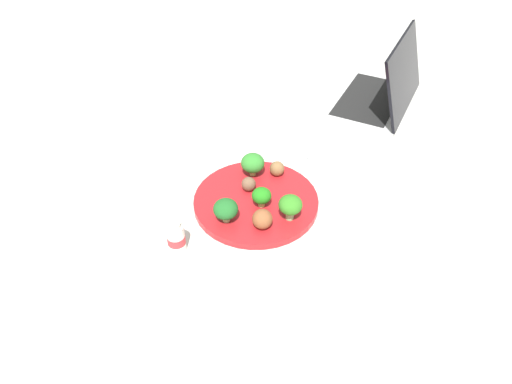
# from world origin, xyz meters

# --- Properties ---
(ground_plane) EXTENTS (4.00, 4.00, 0.00)m
(ground_plane) POSITION_xyz_m (0.00, 0.00, 0.00)
(ground_plane) COLOR beige
(plate) EXTENTS (0.28, 0.28, 0.02)m
(plate) POSITION_xyz_m (0.00, 0.00, 0.01)
(plate) COLOR red
(plate) RESTS_ON ground_plane
(broccoli_floret_near_rim) EXTENTS (0.05, 0.05, 0.05)m
(broccoli_floret_near_rim) POSITION_xyz_m (0.09, 0.01, 0.05)
(broccoli_floret_near_rim) COLOR #A7C983
(broccoli_floret_near_rim) RESTS_ON plate
(broccoli_floret_far_rim) EXTENTS (0.06, 0.06, 0.06)m
(broccoli_floret_far_rim) POSITION_xyz_m (-0.05, -0.07, 0.05)
(broccoli_floret_far_rim) COLOR #A3C46A
(broccoli_floret_far_rim) RESTS_ON plate
(broccoli_floret_back_right) EXTENTS (0.05, 0.05, 0.06)m
(broccoli_floret_back_right) POSITION_xyz_m (-0.01, 0.09, 0.05)
(broccoli_floret_back_right) COLOR #8CCA83
(broccoli_floret_back_right) RESTS_ON plate
(broccoli_floret_back_left) EXTENTS (0.04, 0.04, 0.05)m
(broccoli_floret_back_left) POSITION_xyz_m (0.01, 0.02, 0.04)
(broccoli_floret_back_left) COLOR #A5D174
(broccoli_floret_back_left) RESTS_ON plate
(meatball_mid_left) EXTENTS (0.04, 0.04, 0.04)m
(meatball_mid_left) POSITION_xyz_m (-0.09, -0.03, 0.03)
(meatball_mid_left) COLOR brown
(meatball_mid_left) RESTS_ON plate
(meatball_center) EXTENTS (0.04, 0.04, 0.04)m
(meatball_center) POSITION_xyz_m (0.05, 0.07, 0.04)
(meatball_center) COLOR brown
(meatball_center) RESTS_ON plate
(meatball_near_rim) EXTENTS (0.03, 0.03, 0.03)m
(meatball_near_rim) POSITION_xyz_m (-0.01, -0.04, 0.03)
(meatball_near_rim) COLOR brown
(meatball_near_rim) RESTS_ON plate
(napkin) EXTENTS (0.18, 0.13, 0.01)m
(napkin) POSITION_xyz_m (-0.24, -0.03, 0.00)
(napkin) COLOR white
(napkin) RESTS_ON ground_plane
(fork) EXTENTS (0.12, 0.03, 0.01)m
(fork) POSITION_xyz_m (-0.23, -0.01, 0.01)
(fork) COLOR silver
(fork) RESTS_ON napkin
(knife) EXTENTS (0.15, 0.03, 0.01)m
(knife) POSITION_xyz_m (-0.24, -0.05, 0.01)
(knife) COLOR silver
(knife) RESTS_ON napkin
(yogurt_bottle) EXTENTS (0.04, 0.04, 0.07)m
(yogurt_bottle) POSITION_xyz_m (0.21, 0.00, 0.03)
(yogurt_bottle) COLOR white
(yogurt_bottle) RESTS_ON ground_plane
(laptop) EXTENTS (0.38, 0.33, 0.21)m
(laptop) POSITION_xyz_m (-0.56, -0.10, 0.04)
(laptop) COLOR silver
(laptop) RESTS_ON ground_plane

